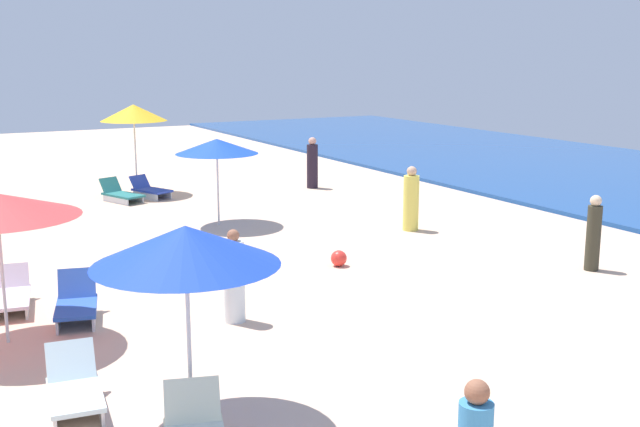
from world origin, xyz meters
name	(u,v)px	position (x,y,z in m)	size (l,w,h in m)	color
umbrella_0	(186,246)	(7.16, 4.23, 2.16)	(2.16, 2.16, 2.39)	silver
lounge_chair_0_1	(74,390)	(6.14, 3.08, 0.26)	(1.34, 0.75, 0.70)	silver
lounge_chair_1_0	(76,305)	(2.84, 3.77, 0.27)	(1.40, 0.91, 0.74)	silver
lounge_chair_1_1	(10,296)	(1.69, 2.89, 0.23)	(1.52, 0.86, 0.64)	silver
umbrella_2	(134,113)	(-8.29, 7.82, 2.51)	(2.01, 2.01, 2.76)	silver
lounge_chair_2_0	(150,190)	(-7.43, 7.98, 0.24)	(1.45, 1.09, 0.64)	silver
lounge_chair_2_1	(121,194)	(-7.25, 7.05, 0.23)	(1.56, 1.09, 0.66)	silver
umbrella_4	(217,146)	(-2.90, 8.44, 2.01)	(2.08, 2.08, 2.20)	silver
beachgoer_1	(594,235)	(4.66, 13.52, 0.74)	(0.34, 0.34, 1.54)	#383527
beachgoer_2	(411,201)	(-0.06, 12.39, 0.74)	(0.51, 0.51, 1.59)	#E9D957
beachgoer_3	(234,279)	(4.10, 6.03, 0.71)	(0.47, 0.47, 1.54)	silver
beachgoer_4	(312,164)	(-6.66, 13.12, 0.77)	(0.42, 0.42, 1.65)	#251C29
beach_ball_0	(339,258)	(1.99, 9.18, 0.17)	(0.33, 0.33, 0.33)	red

